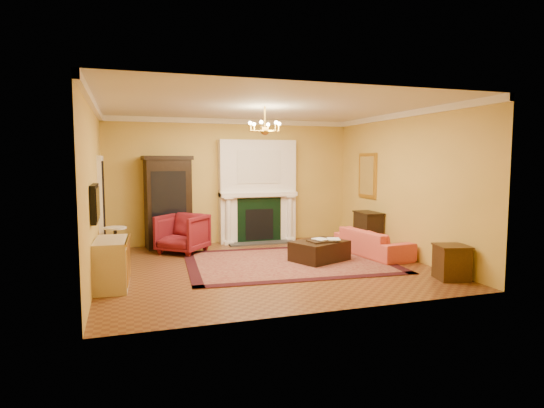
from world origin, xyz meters
name	(u,v)px	position (x,y,z in m)	size (l,w,h in m)	color
floor	(265,267)	(0.00, 0.00, -0.01)	(6.00, 5.50, 0.02)	brown
ceiling	(265,106)	(0.00, 0.00, 3.01)	(6.00, 5.50, 0.02)	silver
wall_back	(232,181)	(0.00, 2.76, 1.50)	(6.00, 0.02, 3.00)	#DEB54F
wall_front	(327,200)	(0.00, -2.76, 1.50)	(6.00, 0.02, 3.00)	#DEB54F
wall_left	(93,191)	(-3.01, 0.00, 1.50)	(0.02, 5.50, 3.00)	#DEB54F
wall_right	(403,185)	(3.01, 0.00, 1.50)	(0.02, 5.50, 3.00)	#DEB54F
fireplace	(258,194)	(0.60, 2.57, 1.19)	(1.90, 0.70, 2.50)	white
crown_molding	(251,115)	(0.00, 0.96, 2.94)	(6.00, 5.50, 0.12)	white
doorway	(102,208)	(-2.95, 1.70, 1.05)	(0.08, 1.05, 2.10)	silver
tv_panel	(95,203)	(-2.95, -0.60, 1.35)	(0.09, 0.95, 0.58)	black
gilt_mirror	(367,176)	(2.97, 1.40, 1.65)	(0.06, 0.76, 1.05)	gold
chandelier	(265,128)	(0.00, 0.00, 2.61)	(0.63, 0.55, 0.53)	gold
oriental_rug	(288,262)	(0.54, 0.17, 0.01)	(3.95, 2.97, 0.02)	#4D1014
china_cabinet	(168,204)	(-1.56, 2.49, 1.01)	(1.01, 0.46, 2.02)	black
wingback_armchair	(183,232)	(-1.34, 1.77, 0.46)	(0.90, 0.85, 0.93)	maroon
pedestal_table	(116,243)	(-2.70, 0.90, 0.43)	(0.42, 0.42, 0.75)	black
commode	(112,264)	(-2.73, -0.64, 0.39)	(0.49, 1.04, 0.77)	#B8B186
coral_sofa	(373,238)	(2.46, 0.25, 0.37)	(1.89, 0.55, 0.74)	#D95E45
end_table	(452,263)	(2.72, -1.89, 0.28)	(0.48, 0.48, 0.56)	#3E2611
console_table	(368,231)	(2.78, 1.00, 0.40)	(0.41, 0.72, 0.80)	black
leather_ottoman	(319,251)	(1.16, 0.08, 0.21)	(1.04, 0.76, 0.39)	black
ottoman_tray	(321,241)	(1.15, -0.01, 0.42)	(0.46, 0.36, 0.03)	black
book_a	(316,233)	(1.05, -0.02, 0.59)	(0.23, 0.03, 0.31)	gray
book_b	(328,232)	(1.31, 0.01, 0.60)	(0.24, 0.02, 0.33)	gray
topiary_left	(233,183)	(-0.03, 2.53, 1.47)	(0.16, 0.16, 0.44)	gray
topiary_right	(286,183)	(1.33, 2.53, 1.45)	(0.15, 0.15, 0.40)	gray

